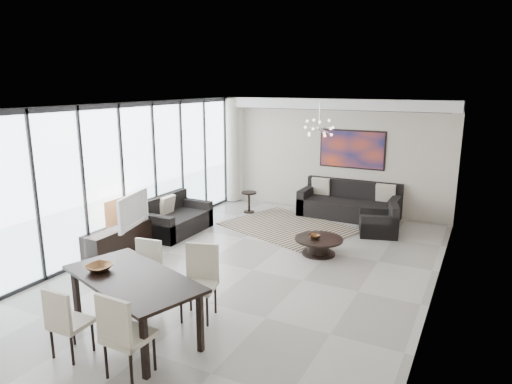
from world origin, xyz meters
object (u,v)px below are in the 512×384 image
Objects in this scene: dining_table at (133,283)px; coffee_table at (319,245)px; television at (128,210)px; tv_console at (121,239)px; sofa_main at (349,205)px.

coffee_table is at bearing 73.48° from dining_table.
television is (-3.39, -1.57, 0.67)m from coffee_table.
tv_console is 1.48× the size of television.
dining_table is (2.22, -2.35, -0.10)m from television.
sofa_main reaches higher than dining_table.
sofa_main is at bearing -50.69° from television.
dining_table is at bearing -43.68° from tv_console.
television is 0.51× the size of dining_table.
dining_table is at bearing -150.95° from television.
television reaches higher than sofa_main.
television is (-3.21, -4.36, 0.56)m from sofa_main.
dining_table reaches higher than coffee_table.
television is at bearing 133.36° from dining_table.
dining_table is at bearing -106.52° from coffee_table.
sofa_main is 5.57m from tv_console.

